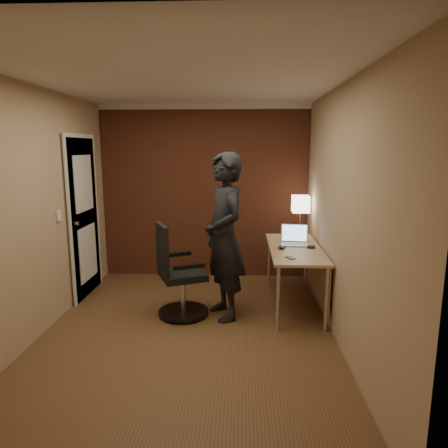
{
  "coord_description": "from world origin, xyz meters",
  "views": [
    {
      "loc": [
        0.55,
        -3.83,
        1.89
      ],
      "look_at": [
        0.35,
        0.55,
        1.05
      ],
      "focal_mm": 32.0,
      "sensor_mm": 36.0,
      "label": 1
    }
  ],
  "objects_px": {
    "desk": "(301,258)",
    "laptop": "(294,239)",
    "mouse": "(282,248)",
    "phone": "(290,258)",
    "office_chair": "(177,277)",
    "wallet": "(311,247)",
    "desk_lamp": "(301,205)",
    "person": "(224,237)"
  },
  "relations": [
    {
      "from": "laptop",
      "to": "office_chair",
      "type": "height_order",
      "value": "office_chair"
    },
    {
      "from": "desk",
      "to": "office_chair",
      "type": "distance_m",
      "value": 1.48
    },
    {
      "from": "person",
      "to": "laptop",
      "type": "bearing_deg",
      "value": 98.3
    },
    {
      "from": "desk_lamp",
      "to": "mouse",
      "type": "relative_size",
      "value": 5.35
    },
    {
      "from": "desk_lamp",
      "to": "desk",
      "type": "bearing_deg",
      "value": -96.5
    },
    {
      "from": "laptop",
      "to": "office_chair",
      "type": "relative_size",
      "value": 0.33
    },
    {
      "from": "desk",
      "to": "mouse",
      "type": "relative_size",
      "value": 15.0
    },
    {
      "from": "wallet",
      "to": "laptop",
      "type": "bearing_deg",
      "value": 131.72
    },
    {
      "from": "desk",
      "to": "person",
      "type": "distance_m",
      "value": 1.01
    },
    {
      "from": "desk_lamp",
      "to": "mouse",
      "type": "xyz_separation_m",
      "value": [
        -0.31,
        -0.76,
        -0.4
      ]
    },
    {
      "from": "desk",
      "to": "office_chair",
      "type": "bearing_deg",
      "value": -165.17
    },
    {
      "from": "mouse",
      "to": "phone",
      "type": "xyz_separation_m",
      "value": [
        0.05,
        -0.4,
        -0.01
      ]
    },
    {
      "from": "wallet",
      "to": "office_chair",
      "type": "relative_size",
      "value": 0.1
    },
    {
      "from": "laptop",
      "to": "wallet",
      "type": "distance_m",
      "value": 0.27
    },
    {
      "from": "desk",
      "to": "mouse",
      "type": "height_order",
      "value": "mouse"
    },
    {
      "from": "desk",
      "to": "wallet",
      "type": "distance_m",
      "value": 0.18
    },
    {
      "from": "desk",
      "to": "mouse",
      "type": "bearing_deg",
      "value": -158.35
    },
    {
      "from": "phone",
      "to": "person",
      "type": "distance_m",
      "value": 0.75
    },
    {
      "from": "phone",
      "to": "wallet",
      "type": "relative_size",
      "value": 1.05
    },
    {
      "from": "desk_lamp",
      "to": "office_chair",
      "type": "relative_size",
      "value": 0.51
    },
    {
      "from": "laptop",
      "to": "wallet",
      "type": "bearing_deg",
      "value": -48.28
    },
    {
      "from": "desk_lamp",
      "to": "laptop",
      "type": "relative_size",
      "value": 1.52
    },
    {
      "from": "laptop",
      "to": "person",
      "type": "height_order",
      "value": "person"
    },
    {
      "from": "desk",
      "to": "laptop",
      "type": "height_order",
      "value": "laptop"
    },
    {
      "from": "phone",
      "to": "office_chair",
      "type": "distance_m",
      "value": 1.28
    },
    {
      "from": "wallet",
      "to": "office_chair",
      "type": "height_order",
      "value": "office_chair"
    },
    {
      "from": "laptop",
      "to": "phone",
      "type": "height_order",
      "value": "laptop"
    },
    {
      "from": "office_chair",
      "to": "desk_lamp",
      "type": "bearing_deg",
      "value": 34.85
    },
    {
      "from": "phone",
      "to": "office_chair",
      "type": "relative_size",
      "value": 0.11
    },
    {
      "from": "desk_lamp",
      "to": "office_chair",
      "type": "xyz_separation_m",
      "value": [
        -1.5,
        -1.05,
        -0.68
      ]
    },
    {
      "from": "desk",
      "to": "wallet",
      "type": "relative_size",
      "value": 13.64
    },
    {
      "from": "mouse",
      "to": "person",
      "type": "xyz_separation_m",
      "value": [
        -0.66,
        -0.26,
        0.18
      ]
    },
    {
      "from": "desk_lamp",
      "to": "person",
      "type": "distance_m",
      "value": 1.42
    },
    {
      "from": "office_chair",
      "to": "phone",
      "type": "bearing_deg",
      "value": -5.46
    },
    {
      "from": "desk",
      "to": "laptop",
      "type": "xyz_separation_m",
      "value": [
        -0.06,
        0.17,
        0.19
      ]
    },
    {
      "from": "laptop",
      "to": "mouse",
      "type": "relative_size",
      "value": 3.51
    },
    {
      "from": "laptop",
      "to": "mouse",
      "type": "xyz_separation_m",
      "value": [
        -0.18,
        -0.27,
        -0.05
      ]
    },
    {
      "from": "desk",
      "to": "mouse",
      "type": "distance_m",
      "value": 0.29
    },
    {
      "from": "laptop",
      "to": "mouse",
      "type": "height_order",
      "value": "laptop"
    },
    {
      "from": "desk_lamp",
      "to": "person",
      "type": "bearing_deg",
      "value": -133.61
    },
    {
      "from": "desk_lamp",
      "to": "laptop",
      "type": "bearing_deg",
      "value": -105.15
    },
    {
      "from": "laptop",
      "to": "wallet",
      "type": "height_order",
      "value": "laptop"
    }
  ]
}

